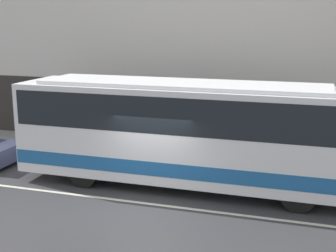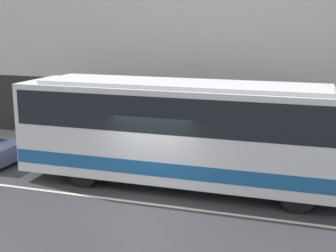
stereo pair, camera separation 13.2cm
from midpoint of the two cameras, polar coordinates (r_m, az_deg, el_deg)
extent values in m
plane|color=#38383A|center=(14.14, -2.97, -9.41)|extent=(60.00, 60.00, 0.00)
cube|color=gray|center=(18.77, 2.60, -3.53)|extent=(60.00, 2.35, 0.14)
cube|color=#2D2B28|center=(19.54, 3.53, 1.13)|extent=(60.00, 0.06, 2.80)
cube|color=beige|center=(14.13, -2.97, -9.40)|extent=(54.00, 0.14, 0.01)
cube|color=white|center=(15.08, 1.37, -0.66)|extent=(10.76, 2.55, 2.96)
cube|color=#1E5999|center=(15.33, 1.35, -4.05)|extent=(10.71, 2.57, 0.45)
cube|color=black|center=(14.93, 1.39, 2.09)|extent=(10.44, 2.57, 1.12)
cube|color=white|center=(14.80, 1.40, 5.14)|extent=(9.15, 2.17, 0.12)
cylinder|color=black|center=(13.85, 15.34, -8.16)|extent=(0.99, 0.28, 0.99)
cylinder|color=black|center=(15.95, 15.72, -5.39)|extent=(0.99, 0.28, 0.99)
cylinder|color=black|center=(15.56, -10.49, -5.58)|extent=(0.99, 0.28, 0.99)
cylinder|color=black|center=(17.46, -7.06, -3.42)|extent=(0.99, 0.28, 0.99)
cylinder|color=black|center=(19.33, -18.55, -2.96)|extent=(0.63, 0.20, 0.63)
cylinder|color=maroon|center=(18.51, 6.46, -1.38)|extent=(0.36, 0.36, 1.39)
sphere|color=tan|center=(18.33, 6.52, 1.12)|extent=(0.26, 0.26, 0.26)
camera|label=1|loc=(0.07, -90.25, -0.06)|focal=50.00mm
camera|label=2|loc=(0.07, 89.75, 0.06)|focal=50.00mm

